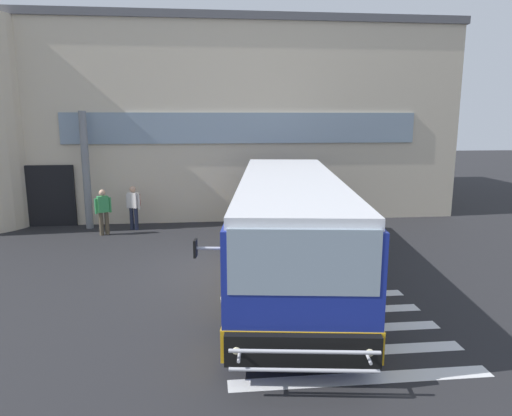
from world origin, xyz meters
The scene contains 8 objects.
ground_plane centered at (0.00, 0.00, -0.01)m, with size 80.00×90.00×0.02m, color #232326.
bay_paint_stripes centered at (2.00, -4.20, 0.00)m, with size 4.40×3.96×0.01m.
terminal_building centered at (-0.69, 11.60, 4.09)m, with size 21.87×13.80×8.20m.
entry_support_column centered at (-5.02, 5.40, 2.23)m, with size 0.28×0.28×4.46m, color slate.
bus_main_foreground centered at (1.67, -0.94, 1.33)m, with size 4.35×11.09×2.70m.
passenger_near_column centered at (-4.22, 4.23, 0.93)m, with size 0.54×0.36×1.68m.
passenger_by_doorway centered at (-3.25, 4.98, 0.96)m, with size 0.54×0.48×1.68m.
safety_bollard_yellow centered at (0.75, 3.60, 0.45)m, with size 0.18×0.18×0.90m, color yellow.
Camera 1 is at (-0.46, -12.71, 4.20)m, focal length 32.60 mm.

